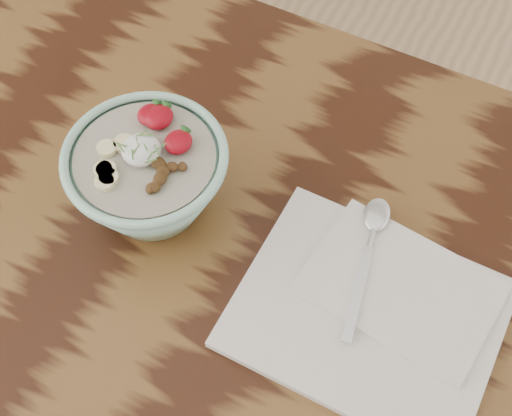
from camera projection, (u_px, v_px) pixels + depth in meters
The scene contains 4 objects.
table at pixel (115, 265), 95.16cm from camera, with size 160.00×90.00×75.00cm.
breakfast_bowl at pixel (149, 176), 83.72cm from camera, with size 19.16×19.16×12.45cm.
napkin at pixel (375, 308), 80.92cm from camera, with size 29.07×24.56×1.78cm.
spoon at pixel (372, 233), 84.48cm from camera, with size 5.80×19.42×1.01cm.
Camera 1 is at (37.15, -30.60, 150.29)cm, focal length 50.00 mm.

